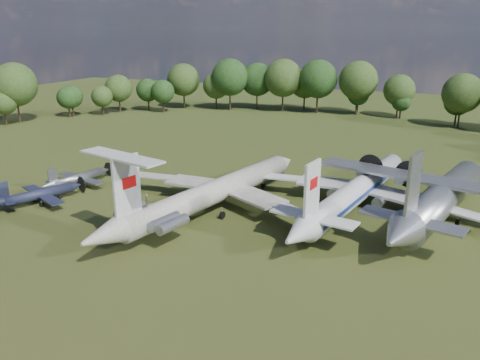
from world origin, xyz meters
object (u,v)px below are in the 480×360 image
at_px(tu104_jet, 358,194).
at_px(small_prop_west, 39,197).
at_px(il62_airliner, 215,196).
at_px(an12_transport, 441,202).
at_px(small_prop_northwest, 78,180).
at_px(person_on_il62, 147,201).

relative_size(tu104_jet, small_prop_west, 3.01).
height_order(il62_airliner, small_prop_west, il62_airliner).
relative_size(il62_airliner, small_prop_west, 3.05).
distance_m(an12_transport, small_prop_west, 59.47).
bearing_deg(small_prop_northwest, person_on_il62, -17.04).
relative_size(an12_transport, person_on_il62, 25.10).
bearing_deg(il62_airliner, tu104_jet, 38.30).
bearing_deg(small_prop_west, person_on_il62, 11.21).
distance_m(tu104_jet, person_on_il62, 31.34).
relative_size(small_prop_northwest, person_on_il62, 8.77).
height_order(an12_transport, small_prop_west, an12_transport).
distance_m(tu104_jet, small_prop_northwest, 46.66).
bearing_deg(small_prop_west, an12_transport, 39.59).
relative_size(an12_transport, small_prop_northwest, 2.86).
xyz_separation_m(il62_airliner, an12_transport, (30.60, 9.32, 0.40)).
bearing_deg(small_prop_northwest, small_prop_west, -73.07).
relative_size(il62_airliner, small_prop_northwest, 3.29).
relative_size(an12_transport, small_prop_west, 2.66).
xyz_separation_m(il62_airliner, small_prop_northwest, (-26.79, 0.94, -1.29)).
xyz_separation_m(small_prop_west, person_on_il62, (23.27, -4.57, 4.40)).
xyz_separation_m(small_prop_northwest, person_on_il62, (23.91, -13.85, 4.48)).
bearing_deg(tu104_jet, small_prop_northwest, -160.01).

